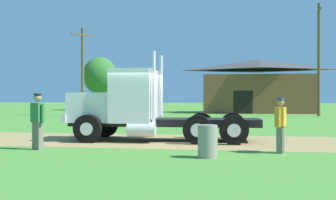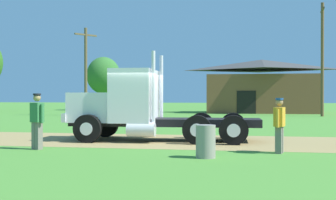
{
  "view_description": "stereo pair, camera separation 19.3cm",
  "coord_description": "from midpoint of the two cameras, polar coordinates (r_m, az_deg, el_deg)",
  "views": [
    {
      "loc": [
        3.81,
        -16.39,
        1.66
      ],
      "look_at": [
        0.98,
        0.16,
        1.53
      ],
      "focal_mm": 47.75,
      "sensor_mm": 36.0,
      "label": 1
    },
    {
      "loc": [
        4.0,
        -16.36,
        1.66
      ],
      "look_at": [
        0.98,
        0.16,
        1.53
      ],
      "focal_mm": 47.75,
      "sensor_mm": 36.0,
      "label": 2
    }
  ],
  "objects": [
    {
      "name": "visitor_by_barrel",
      "position": [
        13.48,
        14.43,
        -2.85
      ],
      "size": [
        0.37,
        0.68,
        1.62
      ],
      "color": "gold",
      "rests_on": "ground_plane"
    },
    {
      "name": "visitor_walking_mid",
      "position": [
        14.56,
        -16.01,
        -2.35
      ],
      "size": [
        0.54,
        0.41,
        1.75
      ],
      "color": "#33723F",
      "rests_on": "ground_plane"
    },
    {
      "name": "tree_mid",
      "position": [
        54.3,
        -8.14,
        3.11
      ],
      "size": [
        4.03,
        4.03,
        6.41
      ],
      "color": "#513823",
      "rests_on": "ground_plane"
    },
    {
      "name": "steel_barrel",
      "position": [
        12.15,
        5.29,
        -5.28
      ],
      "size": [
        0.53,
        0.53,
        0.89
      ],
      "primitive_type": "cylinder",
      "color": "gray",
      "rests_on": "ground_plane"
    },
    {
      "name": "utility_pole_near",
      "position": [
        39.34,
        -10.32,
        3.93
      ],
      "size": [
        1.4,
        1.87,
        7.59
      ],
      "color": "brown",
      "rests_on": "ground_plane"
    },
    {
      "name": "dirt_track",
      "position": [
        16.91,
        -3.06,
        -5.16
      ],
      "size": [
        120.0,
        5.31,
        0.01
      ],
      "primitive_type": "cube",
      "color": "#96804D",
      "rests_on": "ground_plane"
    },
    {
      "name": "ground_plane",
      "position": [
        16.91,
        -3.06,
        -5.18
      ],
      "size": [
        200.0,
        200.0,
        0.0
      ],
      "primitive_type": "plane",
      "color": "#498530"
    },
    {
      "name": "truck_foreground_white",
      "position": [
        16.94,
        -3.78,
        -0.98
      ],
      "size": [
        7.26,
        2.97,
        3.28
      ],
      "color": "black",
      "rests_on": "ground_plane"
    },
    {
      "name": "utility_pole_far",
      "position": [
        39.43,
        19.24,
        5.27
      ],
      "size": [
        0.27,
        2.2,
        9.45
      ],
      "color": "brown",
      "rests_on": "ground_plane"
    },
    {
      "name": "shed_building",
      "position": [
        46.44,
        11.99,
        1.61
      ],
      "size": [
        11.57,
        6.98,
        5.41
      ],
      "color": "brown",
      "rests_on": "ground_plane"
    }
  ]
}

